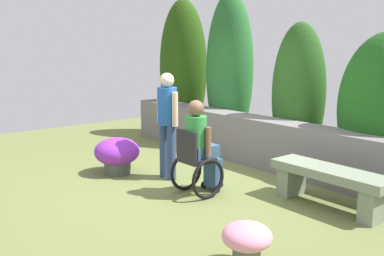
{
  "coord_description": "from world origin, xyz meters",
  "views": [
    {
      "loc": [
        4.85,
        -3.99,
        2.03
      ],
      "look_at": [
        -0.09,
        -0.02,
        0.85
      ],
      "focal_mm": 40.71,
      "sensor_mm": 36.0,
      "label": 1
    }
  ],
  "objects": [
    {
      "name": "stone_bench",
      "position": [
        1.8,
        0.73,
        0.35
      ],
      "size": [
        1.58,
        0.47,
        0.52
      ],
      "rotation": [
        0.0,
        0.0,
        -0.06
      ],
      "color": "gray",
      "rests_on": "ground"
    },
    {
      "name": "flower_pot_purple_near",
      "position": [
        -1.26,
        -0.64,
        0.32
      ],
      "size": [
        0.73,
        0.73,
        0.59
      ],
      "color": "#4B5447",
      "rests_on": "ground"
    },
    {
      "name": "hedge_backdrop",
      "position": [
        -0.36,
        2.16,
        1.36
      ],
      "size": [
        7.55,
        1.02,
        3.11
      ],
      "color": "#264A11",
      "rests_on": "ground"
    },
    {
      "name": "person_standing_companion",
      "position": [
        -0.52,
        -0.15,
        0.95
      ],
      "size": [
        0.49,
        0.3,
        1.65
      ],
      "rotation": [
        0.0,
        0.0,
        -0.13
      ],
      "color": "navy",
      "rests_on": "ground"
    },
    {
      "name": "person_in_wheelchair",
      "position": [
        0.35,
        -0.25,
        0.62
      ],
      "size": [
        0.53,
        0.66,
        1.33
      ],
      "rotation": [
        0.0,
        0.0,
        0.0
      ],
      "color": "black",
      "rests_on": "ground"
    },
    {
      "name": "ground_plane",
      "position": [
        0.0,
        0.0,
        0.0
      ],
      "size": [
        11.75,
        11.75,
        0.0
      ],
      "primitive_type": "plane",
      "color": "olive"
    },
    {
      "name": "stone_retaining_wall",
      "position": [
        0.0,
        1.56,
        0.41
      ],
      "size": [
        7.23,
        0.51,
        0.83
      ],
      "primitive_type": "cube",
      "color": "slate",
      "rests_on": "ground"
    },
    {
      "name": "flower_pot_terracotta_by_wall",
      "position": [
        2.23,
        -1.23,
        0.27
      ],
      "size": [
        0.47,
        0.47,
        0.44
      ],
      "color": "#536052",
      "rests_on": "ground"
    }
  ]
}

